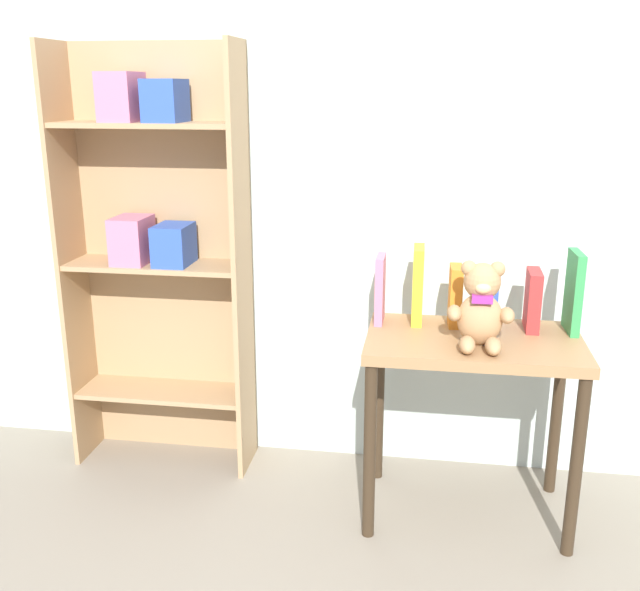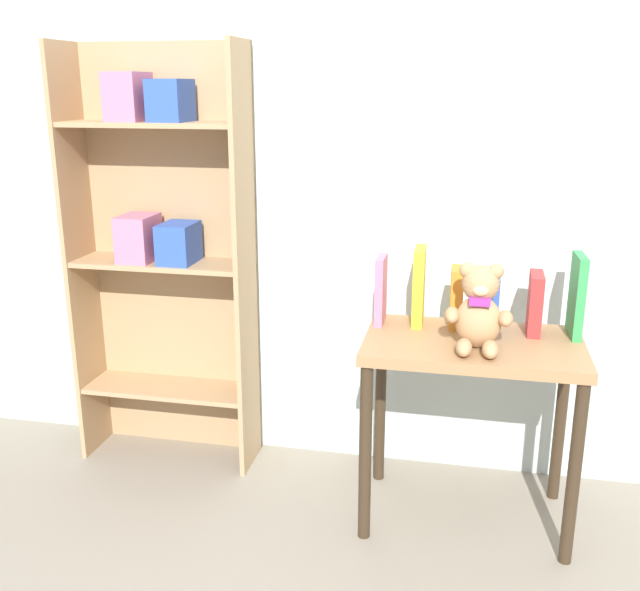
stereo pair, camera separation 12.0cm
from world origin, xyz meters
name	(u,v)px [view 2 (the right image)]	position (x,y,z in m)	size (l,w,h in m)	color
wall_back	(417,138)	(0.00, 1.51, 1.25)	(4.80, 0.06, 2.50)	silver
bookshelf_side	(164,240)	(-0.92, 1.38, 0.87)	(0.68, 0.24, 1.58)	tan
display_table	(472,370)	(0.23, 1.14, 0.54)	(0.69, 0.43, 0.64)	#9E754C
teddy_bear	(479,310)	(0.24, 1.07, 0.77)	(0.21, 0.19, 0.27)	tan
book_standing_pink	(381,290)	(-0.08, 1.25, 0.76)	(0.03, 0.12, 0.23)	#D17093
book_standing_yellow	(419,286)	(0.04, 1.27, 0.77)	(0.04, 0.14, 0.26)	gold
book_standing_orange	(456,298)	(0.17, 1.26, 0.75)	(0.04, 0.11, 0.20)	orange
book_standing_blue	(495,303)	(0.30, 1.27, 0.73)	(0.02, 0.12, 0.18)	#2D51B7
book_standing_red	(535,303)	(0.42, 1.26, 0.74)	(0.04, 0.14, 0.20)	red
book_standing_green	(577,296)	(0.55, 1.25, 0.78)	(0.03, 0.14, 0.27)	#33934C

